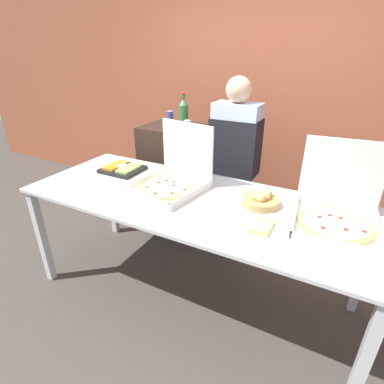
# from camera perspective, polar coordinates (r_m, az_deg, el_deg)

# --- Properties ---
(ground_plane) EXTENTS (16.00, 16.00, 0.00)m
(ground_plane) POSITION_cam_1_polar(r_m,az_deg,el_deg) (2.67, 0.00, -18.51)
(ground_plane) COLOR #423D38
(brick_wall_behind) EXTENTS (10.00, 0.06, 2.80)m
(brick_wall_behind) POSITION_cam_1_polar(r_m,az_deg,el_deg) (3.54, 13.66, 17.50)
(brick_wall_behind) COLOR #9E5138
(brick_wall_behind) RESTS_ON ground_plane
(buffet_table) EXTENTS (2.50, 0.96, 0.89)m
(buffet_table) POSITION_cam_1_polar(r_m,az_deg,el_deg) (2.19, 0.00, -3.29)
(buffet_table) COLOR silver
(buffet_table) RESTS_ON ground_plane
(pizza_box_near_right) EXTENTS (0.55, 0.56, 0.47)m
(pizza_box_near_right) POSITION_cam_1_polar(r_m,az_deg,el_deg) (2.28, -3.79, 2.65)
(pizza_box_near_right) COLOR silver
(pizza_box_near_right) RESTS_ON buffet_table
(pizza_box_far_right) EXTENTS (0.53, 0.55, 0.48)m
(pizza_box_far_right) POSITION_cam_1_polar(r_m,az_deg,el_deg) (2.01, 25.89, -3.33)
(pizza_box_far_right) COLOR silver
(pizza_box_far_right) RESTS_ON buffet_table
(paper_plate_front_right) EXTENTS (0.21, 0.21, 0.03)m
(paper_plate_front_right) POSITION_cam_1_polar(r_m,az_deg,el_deg) (1.84, 13.12, -6.52)
(paper_plate_front_right) COLOR white
(paper_plate_front_right) RESTS_ON buffet_table
(veggie_tray) EXTENTS (0.33, 0.29, 0.05)m
(veggie_tray) POSITION_cam_1_polar(r_m,az_deg,el_deg) (2.69, -13.10, 4.37)
(veggie_tray) COLOR black
(veggie_tray) RESTS_ON buffet_table
(bread_basket) EXTENTS (0.26, 0.26, 0.10)m
(bread_basket) POSITION_cam_1_polar(r_m,az_deg,el_deg) (2.10, 12.95, -1.49)
(bread_basket) COLOR tan
(bread_basket) RESTS_ON buffet_table
(sideboard_podium) EXTENTS (0.70, 0.53, 1.15)m
(sideboard_podium) POSITION_cam_1_polar(r_m,az_deg,el_deg) (3.28, -2.52, 2.55)
(sideboard_podium) COLOR black
(sideboard_podium) RESTS_ON ground_plane
(soda_bottle) EXTENTS (0.09, 0.09, 0.34)m
(soda_bottle) POSITION_cam_1_polar(r_m,az_deg,el_deg) (2.96, -1.61, 14.66)
(soda_bottle) COLOR #2D6638
(soda_bottle) RESTS_ON sideboard_podium
(soda_can_silver) EXTENTS (0.07, 0.07, 0.12)m
(soda_can_silver) POSITION_cam_1_polar(r_m,az_deg,el_deg) (2.82, -0.91, 12.29)
(soda_can_silver) COLOR silver
(soda_can_silver) RESTS_ON sideboard_podium
(soda_can_colored) EXTENTS (0.07, 0.07, 0.12)m
(soda_can_colored) POSITION_cam_1_polar(r_m,az_deg,el_deg) (3.25, -4.20, 14.05)
(soda_can_colored) COLOR #334CB2
(soda_can_colored) RESTS_ON sideboard_podium
(person_server_vest) EXTENTS (0.42, 0.24, 1.67)m
(person_server_vest) POSITION_cam_1_polar(r_m,az_deg,el_deg) (2.77, 8.02, 5.85)
(person_server_vest) COLOR #473D33
(person_server_vest) RESTS_ON ground_plane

